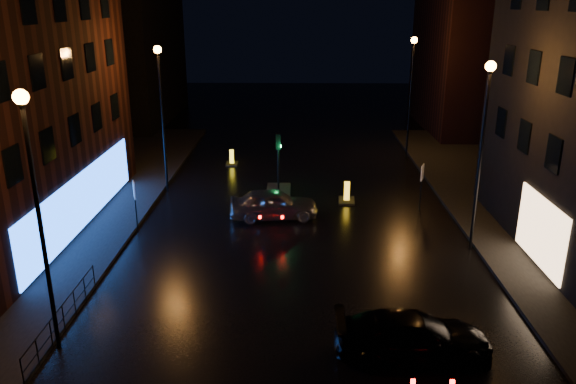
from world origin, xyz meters
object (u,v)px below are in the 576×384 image
Objects in this scene: dark_sedan at (413,336)px; road_sign_right at (422,176)px; silver_hatchback at (274,204)px; bollard_far at (232,161)px; traffic_signal at (278,183)px; road_sign_left at (135,194)px; bollard_near at (347,197)px.

road_sign_right reaches higher than dark_sedan.
silver_hatchback is 12.83m from dark_sedan.
road_sign_right is (11.10, -8.70, 1.68)m from bollard_far.
silver_hatchback is at bearing -72.68° from bollard_far.
traffic_signal is 1.37× the size of road_sign_left.
bollard_far is 14.20m from road_sign_right.
road_sign_right reaches higher than bollard_near.
dark_sedan is at bearing -73.61° from traffic_signal.
road_sign_right is at bearing -14.70° from bollard_near.
road_sign_right is at bearing -12.70° from dark_sedan.
silver_hatchback is 1.78× the size of road_sign_right.
silver_hatchback is at bearing -91.39° from traffic_signal.
silver_hatchback reaches higher than dark_sedan.
road_sign_left is at bearing 34.23° from road_sign_right.
bollard_far is at bearing 121.21° from traffic_signal.
dark_sedan is 4.11× the size of bollard_far.
traffic_signal reaches higher than bollard_far.
road_sign_right is (7.70, -3.09, 1.40)m from traffic_signal.
traffic_signal is 2.50× the size of bollard_near.
traffic_signal reaches higher than road_sign_left.
traffic_signal is 4.37m from silver_hatchback.
road_sign_right reaches higher than silver_hatchback.
bollard_far is (-3.40, 5.61, -0.28)m from traffic_signal.
road_sign_left is at bearing -106.55° from bollard_far.
traffic_signal is at bearing 22.00° from road_sign_left.
traffic_signal is 0.70× the size of dark_sedan.
road_sign_left is 0.99× the size of road_sign_right.
bollard_near is (3.99, 2.56, -0.52)m from silver_hatchback.
bollard_near is 10.40m from bollard_far.
road_sign_left is at bearing -137.23° from traffic_signal.
dark_sedan is at bearing -163.59° from silver_hatchback.
bollard_near is at bearing -24.93° from traffic_signal.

